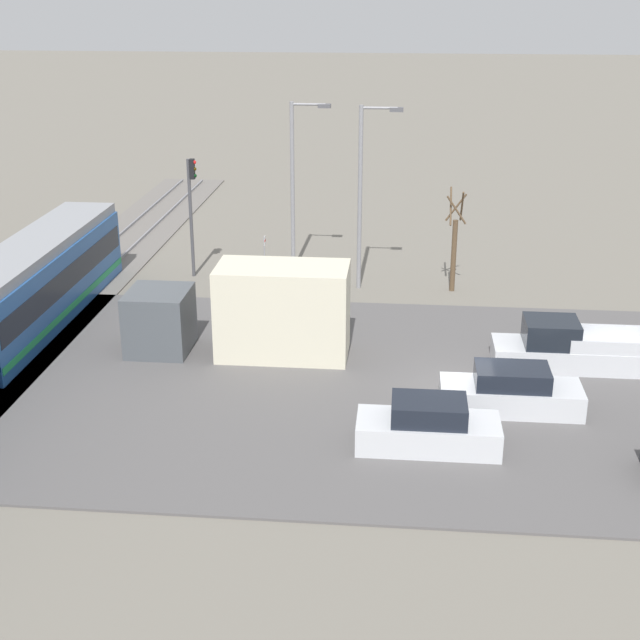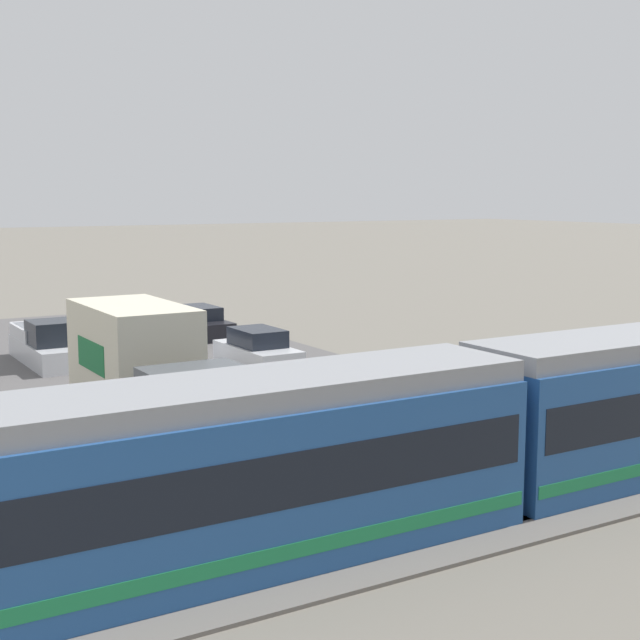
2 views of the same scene
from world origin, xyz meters
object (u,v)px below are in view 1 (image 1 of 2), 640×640
object	(u,v)px
street_lamp_near_crossing	(364,186)
sedan_car_1	(511,392)
street_lamp_mid_block	(296,176)
sedan_car_0	(428,428)
no_parking_sign	(265,254)
street_tree	(454,245)
traffic_light_pole	(192,202)
box_truck	(253,313)
pickup_truck	(568,349)

from	to	relation	value
street_lamp_near_crossing	sedan_car_1	bearing A→B (deg)	-155.88
street_lamp_near_crossing	street_lamp_mid_block	xyz separation A→B (m)	(2.39, 3.40, -0.10)
sedan_car_0	no_parking_sign	bearing A→B (deg)	-154.67
sedan_car_1	street_lamp_mid_block	world-z (taller)	street_lamp_mid_block
sedan_car_0	no_parking_sign	size ratio (longest dim) A/B	1.97
street_tree	street_lamp_mid_block	size ratio (longest dim) A/B	0.58
sedan_car_0	street_tree	size ratio (longest dim) A/B	0.91
traffic_light_pole	street_lamp_near_crossing	bearing A→B (deg)	-97.20
sedan_car_0	sedan_car_1	world-z (taller)	sedan_car_0
traffic_light_pole	street_lamp_near_crossing	world-z (taller)	street_lamp_near_crossing
box_truck	sedan_car_0	size ratio (longest dim) A/B	1.93
sedan_car_1	street_lamp_mid_block	xyz separation A→B (m)	(14.88, 9.00, 4.07)
pickup_truck	street_tree	xyz separation A→B (m)	(8.67, 3.90, 1.43)
traffic_light_pole	street_lamp_mid_block	bearing A→B (deg)	-74.74
pickup_truck	box_truck	bearing A→B (deg)	89.20
pickup_truck	street_lamp_near_crossing	distance (m)	12.54
sedan_car_1	street_lamp_mid_block	bearing A→B (deg)	31.15
street_tree	street_lamp_near_crossing	xyz separation A→B (m)	(-0.02, 4.20, 2.68)
sedan_car_0	traffic_light_pole	distance (m)	20.02
traffic_light_pole	street_tree	size ratio (longest dim) A/B	1.20
sedan_car_1	traffic_light_pole	bearing A→B (deg)	45.76
street_tree	street_lamp_mid_block	xyz separation A→B (m)	(2.37, 7.60, 2.58)
box_truck	street_lamp_near_crossing	world-z (taller)	street_lamp_near_crossing
box_truck	street_tree	size ratio (longest dim) A/B	1.76
street_lamp_near_crossing	pickup_truck	bearing A→B (deg)	-136.90
box_truck	pickup_truck	xyz separation A→B (m)	(-0.17, -11.90, -0.95)
pickup_truck	sedan_car_1	distance (m)	4.58
box_truck	pickup_truck	size ratio (longest dim) A/B	1.47
box_truck	traffic_light_pole	size ratio (longest dim) A/B	1.47
pickup_truck	sedan_car_1	size ratio (longest dim) A/B	1.23
sedan_car_1	no_parking_sign	distance (m)	16.70
no_parking_sign	box_truck	bearing A→B (deg)	-174.04
sedan_car_1	street_lamp_mid_block	size ratio (longest dim) A/B	0.57
box_truck	sedan_car_1	distance (m)	10.27
sedan_car_0	street_lamp_mid_block	xyz separation A→B (m)	(17.74, 6.19, 4.05)
pickup_truck	street_lamp_near_crossing	xyz separation A→B (m)	(8.65, 8.10, 4.11)
pickup_truck	sedan_car_0	world-z (taller)	pickup_truck
box_truck	sedan_car_0	distance (m)	9.57
pickup_truck	street_tree	size ratio (longest dim) A/B	1.20
street_tree	traffic_light_pole	bearing A→B (deg)	85.27
box_truck	sedan_car_0	bearing A→B (deg)	-136.15
street_lamp_near_crossing	street_lamp_mid_block	bearing A→B (deg)	54.91
street_lamp_mid_block	no_parking_sign	size ratio (longest dim) A/B	3.71
street_lamp_mid_block	pickup_truck	bearing A→B (deg)	-133.85
pickup_truck	street_lamp_near_crossing	bearing A→B (deg)	43.10
box_truck	street_lamp_mid_block	bearing A→B (deg)	-2.15
street_tree	street_lamp_near_crossing	world-z (taller)	street_lamp_near_crossing
pickup_truck	no_parking_sign	bearing A→B (deg)	54.28
traffic_light_pole	no_parking_sign	xyz separation A→B (m)	(-0.46, -3.55, -2.34)
box_truck	traffic_light_pole	xyz separation A→B (m)	(9.53, 4.50, 1.99)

